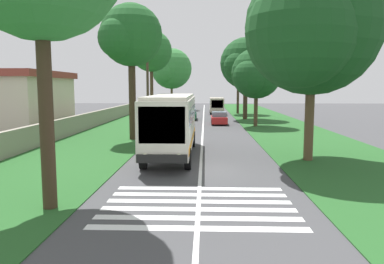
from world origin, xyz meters
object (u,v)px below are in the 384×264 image
(roadside_tree_right_1, at_px, (308,31))
(coach_bus, at_px, (172,121))
(trailing_minibus_0, at_px, (217,104))
(roadside_tree_left_1, at_px, (130,38))
(roadside_tree_right_2, at_px, (245,65))
(utility_pole, at_px, (148,85))
(roadside_tree_right_3, at_px, (237,62))
(trailing_car_1, at_px, (190,115))
(roadside_tree_right_0, at_px, (255,75))
(trailing_car_0, at_px, (219,118))
(roadside_building, at_px, (20,102))
(roadside_tree_left_3, at_px, (171,70))
(roadside_tree_left_2, at_px, (151,53))

(roadside_tree_right_1, bearing_deg, coach_bus, 78.47)
(trailing_minibus_0, xyz_separation_m, roadside_tree_left_1, (-29.66, 7.71, 6.51))
(roadside_tree_right_2, height_order, utility_pole, roadside_tree_right_2)
(trailing_minibus_0, relative_size, roadside_tree_right_3, 0.55)
(trailing_car_1, xyz_separation_m, roadside_tree_right_0, (-8.45, -7.26, 4.82))
(roadside_tree_right_1, bearing_deg, roadside_tree_right_3, 0.96)
(coach_bus, xyz_separation_m, roadside_tree_right_2, (26.79, -7.10, 4.95))
(trailing_minibus_0, relative_size, roadside_tree_right_0, 0.73)
(trailing_minibus_0, xyz_separation_m, roadside_tree_right_3, (0.29, -3.19, 6.54))
(coach_bus, xyz_separation_m, utility_pole, (13.01, 3.44, 2.24))
(coach_bus, bearing_deg, trailing_car_0, -10.15)
(trailing_minibus_0, bearing_deg, roadside_building, 144.42)
(coach_bus, bearing_deg, roadside_tree_right_3, -10.72)
(roadside_tree_left_3, bearing_deg, roadside_building, 164.78)
(roadside_tree_right_1, xyz_separation_m, roadside_tree_right_3, (38.61, 0.65, 0.81))
(roadside_tree_right_0, bearing_deg, roadside_tree_left_1, 133.29)
(roadside_tree_left_3, relative_size, roadside_tree_right_0, 1.37)
(roadside_building, bearing_deg, roadside_tree_right_2, -53.83)
(roadside_building, bearing_deg, roadside_tree_right_3, -39.67)
(roadside_building, bearing_deg, roadside_tree_left_1, -108.94)
(trailing_car_1, xyz_separation_m, roadside_tree_right_1, (-27.62, -7.65, 6.61))
(trailing_minibus_0, xyz_separation_m, roadside_tree_right_2, (-9.97, -3.28, 5.55))
(roadside_tree_left_3, relative_size, roadside_tree_right_2, 1.08)
(roadside_tree_left_1, xyz_separation_m, roadside_tree_left_2, (11.43, -0.01, -0.14))
(roadside_tree_left_2, height_order, roadside_tree_left_3, roadside_tree_left_3)
(trailing_minibus_0, bearing_deg, roadside_tree_right_1, -174.28)
(coach_bus, distance_m, roadside_tree_left_3, 49.20)
(coach_bus, height_order, roadside_tree_right_2, roadside_tree_right_2)
(trailing_car_1, xyz_separation_m, roadside_tree_left_1, (-18.95, 3.89, 7.39))
(roadside_tree_right_0, xyz_separation_m, utility_pole, (-4.60, 10.70, -1.11))
(roadside_tree_left_1, xyz_separation_m, utility_pole, (5.90, -0.45, -3.68))
(trailing_minibus_0, height_order, roadside_tree_left_1, roadside_tree_left_1)
(coach_bus, relative_size, roadside_tree_right_2, 1.06)
(roadside_tree_right_1, distance_m, roadside_building, 25.97)
(trailing_minibus_0, bearing_deg, roadside_tree_left_3, 34.60)
(roadside_tree_left_2, relative_size, roadside_tree_right_3, 0.94)
(trailing_car_0, xyz_separation_m, roadside_tree_right_1, (-21.71, -4.05, 6.61))
(roadside_tree_left_2, bearing_deg, roadside_tree_right_3, -30.45)
(roadside_tree_right_1, bearing_deg, utility_pole, 37.29)
(roadside_tree_left_2, relative_size, roadside_building, 0.94)
(trailing_car_1, bearing_deg, coach_bus, 179.98)
(trailing_car_0, bearing_deg, roadside_tree_right_3, -11.39)
(roadside_tree_right_3, distance_m, roadside_building, 34.46)
(roadside_tree_right_3, distance_m, utility_pole, 26.47)
(coach_bus, xyz_separation_m, roadside_tree_left_3, (48.72, 4.42, 5.24))
(roadside_tree_right_0, relative_size, roadside_building, 0.75)
(trailing_minibus_0, xyz_separation_m, roadside_tree_left_3, (11.95, 8.24, 5.84))
(roadside_tree_left_3, height_order, roadside_building, roadside_tree_left_3)
(roadside_tree_right_1, bearing_deg, roadside_tree_right_2, 1.13)
(roadside_building, bearing_deg, trailing_minibus_0, -35.58)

